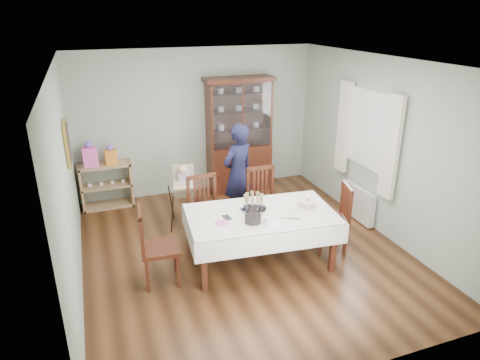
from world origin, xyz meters
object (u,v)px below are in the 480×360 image
chair_end_right (331,230)px  high_chair (185,202)px  champagne_tray (254,205)px  chair_far_left (207,226)px  chair_end_left (160,260)px  chair_far_right (264,215)px  china_cabinet (239,133)px  woman (238,174)px  birthday_cake (307,204)px  dining_table (261,238)px  sideboard (107,185)px  gift_bag_pink (90,155)px  gift_bag_orange (111,155)px

chair_end_right → high_chair: high_chair is taller
high_chair → champagne_tray: size_ratio=2.79×
chair_far_left → chair_end_left: chair_far_left is taller
chair_far_right → chair_end_left: (-1.76, -0.72, -0.00)m
china_cabinet → chair_far_left: 2.40m
high_chair → chair_end_right: bearing=-29.0°
chair_end_left → champagne_tray: 1.44m
woman → birthday_cake: woman is taller
woman → high_chair: bearing=-34.7°
chair_end_right → high_chair: bearing=-113.2°
dining_table → sideboard: 3.24m
high_chair → chair_far_right: bearing=-24.9°
woman → high_chair: 0.97m
dining_table → chair_far_right: size_ratio=1.98×
high_chair → champagne_tray: 1.56m
high_chair → gift_bag_pink: 1.87m
chair_end_left → china_cabinet: bearing=-32.4°
gift_bag_orange → dining_table: bearing=-56.6°
china_cabinet → champagne_tray: china_cabinet is taller
birthday_cake → woman: bearing=111.0°
chair_far_right → gift_bag_orange: bearing=139.2°
birthday_cake → high_chair: bearing=132.2°
champagne_tray → gift_bag_pink: bearing=129.0°
dining_table → champagne_tray: champagne_tray is taller
chair_far_left → chair_far_right: size_ratio=1.00×
chair_far_left → woman: size_ratio=0.64×
chair_end_right → gift_bag_orange: bearing=-117.0°
chair_end_right → birthday_cake: 0.70m
sideboard → high_chair: (1.15, -1.16, 0.00)m
woman → gift_bag_pink: size_ratio=3.66×
gift_bag_pink → chair_end_right: bearing=-39.2°
china_cabinet → sideboard: size_ratio=2.42×
woman → champagne_tray: woman is taller
chair_far_left → chair_end_left: 1.07m
china_cabinet → chair_far_right: china_cabinet is taller
chair_end_left → high_chair: bearing=-19.4°
woman → gift_bag_orange: bearing=-59.0°
china_cabinet → chair_far_left: china_cabinet is taller
gift_bag_orange → high_chair: bearing=-48.3°
sideboard → woman: 2.44m
chair_end_right → chair_far_left: bearing=-96.9°
china_cabinet → chair_end_left: china_cabinet is taller
high_chair → gift_bag_pink: size_ratio=2.26×
chair_end_left → chair_end_right: size_ratio=1.06×
gift_bag_pink → gift_bag_orange: (0.34, 0.00, -0.04)m
woman → birthday_cake: bearing=86.6°
chair_end_left → high_chair: size_ratio=1.03×
dining_table → birthday_cake: size_ratio=7.94×
china_cabinet → champagne_tray: bearing=-105.5°
dining_table → gift_bag_orange: size_ratio=5.82×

